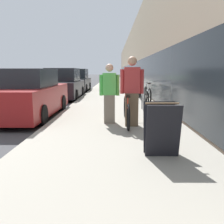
# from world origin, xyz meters

# --- Properties ---
(sidewalk_slab) EXTENTS (3.73, 70.00, 0.11)m
(sidewalk_slab) POSITION_xyz_m (5.13, 21.00, 0.05)
(sidewalk_slab) COLOR gray
(sidewalk_slab) RESTS_ON ground
(storefront_facade) EXTENTS (10.01, 70.00, 6.19)m
(storefront_facade) POSITION_xyz_m (12.03, 29.00, 3.09)
(storefront_facade) COLOR gray
(storefront_facade) RESTS_ON ground
(lawn_strip) EXTENTS (5.85, 70.00, 0.03)m
(lawn_strip) POSITION_xyz_m (-6.59, 25.00, 0.02)
(lawn_strip) COLOR #518E42
(lawn_strip) RESTS_ON ground
(tandem_bicycle) EXTENTS (0.52, 2.45, 0.83)m
(tandem_bicycle) POSITION_xyz_m (5.46, 2.28, 0.47)
(tandem_bicycle) COLOR black
(tandem_bicycle) RESTS_ON sidewalk_slab
(person_rider) EXTENTS (0.60, 0.24, 1.78)m
(person_rider) POSITION_xyz_m (5.57, 1.97, 1.00)
(person_rider) COLOR brown
(person_rider) RESTS_ON sidewalk_slab
(person_bystander) EXTENTS (0.54, 0.21, 1.60)m
(person_bystander) POSITION_xyz_m (4.99, 2.33, 0.92)
(person_bystander) COLOR #756B5B
(person_bystander) RESTS_ON sidewalk_slab
(bike_rack_hoop) EXTENTS (0.05, 0.60, 0.84)m
(bike_rack_hoop) POSITION_xyz_m (6.17, 4.66, 0.62)
(bike_rack_hoop) COLOR gray
(bike_rack_hoop) RESTS_ON sidewalk_slab
(cruiser_bike_nearest) EXTENTS (0.52, 1.90, 0.95)m
(cruiser_bike_nearest) POSITION_xyz_m (6.53, 6.06, 0.51)
(cruiser_bike_nearest) COLOR black
(cruiser_bike_nearest) RESTS_ON sidewalk_slab
(cruiser_bike_middle) EXTENTS (0.52, 1.80, 0.96)m
(cruiser_bike_middle) POSITION_xyz_m (6.45, 8.22, 0.51)
(cruiser_bike_middle) COLOR black
(cruiser_bike_middle) RESTS_ON sidewalk_slab
(cruiser_bike_farthest) EXTENTS (0.52, 1.75, 0.84)m
(cruiser_bike_farthest) POSITION_xyz_m (6.55, 10.61, 0.47)
(cruiser_bike_farthest) COLOR black
(cruiser_bike_farthest) RESTS_ON sidewalk_slab
(sandwich_board_sign) EXTENTS (0.56, 0.56, 0.90)m
(sandwich_board_sign) POSITION_xyz_m (5.92, -0.31, 0.56)
(sandwich_board_sign) COLOR black
(sandwich_board_sign) RESTS_ON sidewalk_slab
(parked_sedan_curbside) EXTENTS (1.95, 4.53, 1.59)m
(parked_sedan_curbside) POSITION_xyz_m (2.22, 3.79, 0.73)
(parked_sedan_curbside) COLOR maroon
(parked_sedan_curbside) RESTS_ON ground
(vintage_roadster_curbside) EXTENTS (1.92, 4.22, 1.67)m
(vintage_roadster_curbside) POSITION_xyz_m (2.30, 9.44, 0.75)
(vintage_roadster_curbside) COLOR black
(vintage_roadster_curbside) RESTS_ON ground
(parked_sedan_far) EXTENTS (1.73, 4.28, 1.68)m
(parked_sedan_far) POSITION_xyz_m (2.34, 14.55, 0.75)
(parked_sedan_far) COLOR black
(parked_sedan_far) RESTS_ON ground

